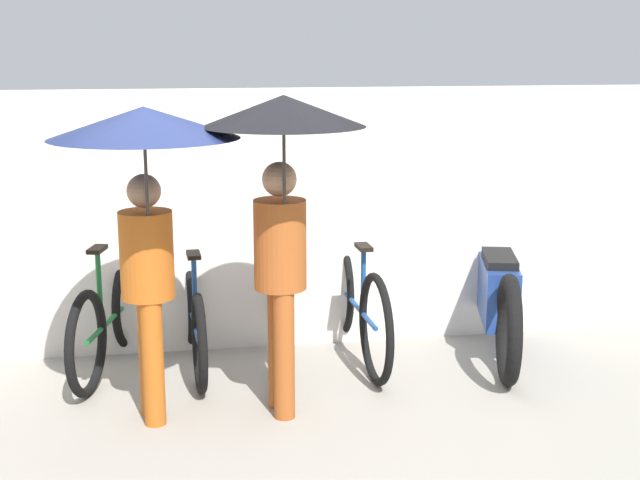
{
  "coord_description": "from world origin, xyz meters",
  "views": [
    {
      "loc": [
        -0.42,
        -4.76,
        2.28
      ],
      "look_at": [
        0.53,
        0.88,
        1.0
      ],
      "focal_mm": 50.0,
      "sensor_mm": 36.0,
      "label": 1
    }
  ],
  "objects_px": {
    "parked_bicycle_1": "(194,318)",
    "parked_bicycle_3": "(356,304)",
    "parked_bicycle_2": "(275,307)",
    "pedestrian_leading": "(145,171)",
    "motorcycle": "(498,296)",
    "pedestrian_center": "(282,171)",
    "parked_bicycle_0": "(109,319)"
  },
  "relations": [
    {
      "from": "parked_bicycle_1",
      "to": "parked_bicycle_3",
      "type": "distance_m",
      "value": 1.18
    },
    {
      "from": "parked_bicycle_2",
      "to": "pedestrian_leading",
      "type": "bearing_deg",
      "value": 147.79
    },
    {
      "from": "pedestrian_leading",
      "to": "motorcycle",
      "type": "relative_size",
      "value": 0.93
    },
    {
      "from": "pedestrian_center",
      "to": "parked_bicycle_2",
      "type": "bearing_deg",
      "value": -98.59
    },
    {
      "from": "pedestrian_center",
      "to": "motorcycle",
      "type": "distance_m",
      "value": 2.27
    },
    {
      "from": "parked_bicycle_2",
      "to": "pedestrian_leading",
      "type": "relative_size",
      "value": 0.92
    },
    {
      "from": "parked_bicycle_3",
      "to": "parked_bicycle_1",
      "type": "bearing_deg",
      "value": 88.26
    },
    {
      "from": "parked_bicycle_3",
      "to": "parked_bicycle_2",
      "type": "bearing_deg",
      "value": 79.47
    },
    {
      "from": "parked_bicycle_0",
      "to": "pedestrian_leading",
      "type": "distance_m",
      "value": 1.6
    },
    {
      "from": "parked_bicycle_0",
      "to": "motorcycle",
      "type": "distance_m",
      "value": 2.84
    },
    {
      "from": "pedestrian_center",
      "to": "motorcycle",
      "type": "relative_size",
      "value": 0.96
    },
    {
      "from": "parked_bicycle_2",
      "to": "pedestrian_center",
      "type": "distance_m",
      "value": 1.61
    },
    {
      "from": "parked_bicycle_0",
      "to": "pedestrian_leading",
      "type": "height_order",
      "value": "pedestrian_leading"
    },
    {
      "from": "pedestrian_leading",
      "to": "motorcycle",
      "type": "height_order",
      "value": "pedestrian_leading"
    },
    {
      "from": "parked_bicycle_3",
      "to": "pedestrian_leading",
      "type": "xyz_separation_m",
      "value": [
        -1.45,
        -0.99,
        1.16
      ]
    },
    {
      "from": "parked_bicycle_0",
      "to": "pedestrian_center",
      "type": "relative_size",
      "value": 0.82
    },
    {
      "from": "parked_bicycle_0",
      "to": "motorcycle",
      "type": "relative_size",
      "value": 0.79
    },
    {
      "from": "parked_bicycle_1",
      "to": "pedestrian_leading",
      "type": "relative_size",
      "value": 0.86
    },
    {
      "from": "parked_bicycle_3",
      "to": "motorcycle",
      "type": "relative_size",
      "value": 0.9
    },
    {
      "from": "parked_bicycle_1",
      "to": "motorcycle",
      "type": "bearing_deg",
      "value": -93.79
    },
    {
      "from": "parked_bicycle_3",
      "to": "motorcycle",
      "type": "bearing_deg",
      "value": -94.97
    },
    {
      "from": "pedestrian_leading",
      "to": "pedestrian_center",
      "type": "xyz_separation_m",
      "value": [
        0.79,
        -0.02,
        -0.01
      ]
    },
    {
      "from": "parked_bicycle_1",
      "to": "parked_bicycle_2",
      "type": "bearing_deg",
      "value": -83.5
    },
    {
      "from": "pedestrian_center",
      "to": "pedestrian_leading",
      "type": "bearing_deg",
      "value": -6.41
    },
    {
      "from": "parked_bicycle_1",
      "to": "pedestrian_leading",
      "type": "bearing_deg",
      "value": 162.38
    },
    {
      "from": "pedestrian_center",
      "to": "parked_bicycle_0",
      "type": "bearing_deg",
      "value": -48.09
    },
    {
      "from": "parked_bicycle_2",
      "to": "parked_bicycle_3",
      "type": "height_order",
      "value": "parked_bicycle_3"
    },
    {
      "from": "parked_bicycle_0",
      "to": "parked_bicycle_2",
      "type": "xyz_separation_m",
      "value": [
        1.18,
        0.06,
        0.01
      ]
    },
    {
      "from": "pedestrian_center",
      "to": "parked_bicycle_1",
      "type": "bearing_deg",
      "value": -67.64
    },
    {
      "from": "parked_bicycle_0",
      "to": "parked_bicycle_1",
      "type": "distance_m",
      "value": 0.59
    },
    {
      "from": "parked_bicycle_2",
      "to": "parked_bicycle_1",
      "type": "bearing_deg",
      "value": 105.22
    },
    {
      "from": "motorcycle",
      "to": "parked_bicycle_0",
      "type": "bearing_deg",
      "value": 102.75
    }
  ]
}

